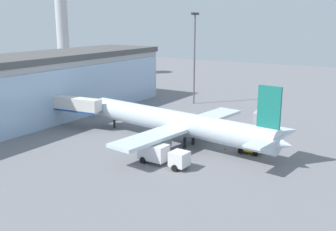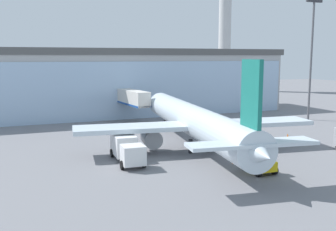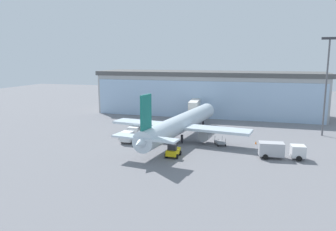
% 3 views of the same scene
% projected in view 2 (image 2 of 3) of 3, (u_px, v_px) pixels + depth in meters
% --- Properties ---
extents(ground, '(240.00, 240.00, 0.00)m').
position_uv_depth(ground, '(217.00, 160.00, 42.31)').
color(ground, slate).
extents(terminal_building, '(64.54, 15.91, 12.47)m').
position_uv_depth(terminal_building, '(122.00, 81.00, 76.17)').
color(terminal_building, '#ACACAC').
rests_on(terminal_building, ground).
extents(jet_bridge, '(3.26, 11.26, 5.50)m').
position_uv_depth(jet_bridge, '(131.00, 98.00, 65.64)').
color(jet_bridge, silver).
rests_on(jet_bridge, ground).
extents(control_tower, '(7.79, 7.79, 38.68)m').
position_uv_depth(control_tower, '(225.00, 18.00, 126.73)').
color(control_tower, '#BDBDBD').
rests_on(control_tower, ground).
extents(apron_light_mast, '(3.20, 0.40, 20.55)m').
position_uv_depth(apron_light_mast, '(312.00, 50.00, 67.20)').
color(apron_light_mast, '#59595E').
rests_on(apron_light_mast, ground).
extents(airplane, '(28.64, 37.65, 10.77)m').
position_uv_depth(airplane, '(194.00, 121.00, 46.90)').
color(airplane, silver).
rests_on(airplane, ground).
extents(catering_truck, '(2.82, 7.41, 2.65)m').
position_uv_depth(catering_truck, '(126.00, 148.00, 41.33)').
color(catering_truck, silver).
rests_on(catering_truck, ground).
extents(baggage_cart, '(2.58, 3.20, 1.50)m').
position_uv_depth(baggage_cart, '(259.00, 142.00, 48.88)').
color(baggage_cart, gray).
rests_on(baggage_cart, ground).
extents(pushback_tug, '(2.16, 3.21, 2.30)m').
position_uv_depth(pushback_tug, '(260.00, 163.00, 37.40)').
color(pushback_tug, yellow).
rests_on(pushback_tug, ground).
extents(safety_cone_nose, '(0.36, 0.36, 0.55)m').
position_uv_depth(safety_cone_nose, '(234.00, 161.00, 40.74)').
color(safety_cone_nose, orange).
rests_on(safety_cone_nose, ground).
extents(safety_cone_wingtip, '(0.36, 0.36, 0.55)m').
position_uv_depth(safety_cone_wingtip, '(288.00, 136.00, 53.69)').
color(safety_cone_wingtip, orange).
rests_on(safety_cone_wingtip, ground).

